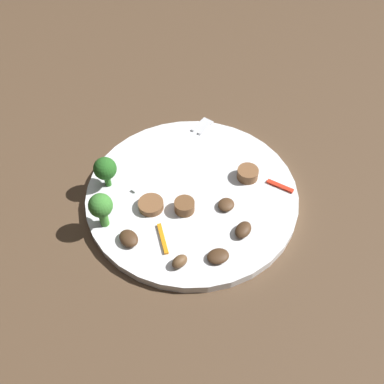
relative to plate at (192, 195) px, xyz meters
name	(u,v)px	position (x,y,z in m)	size (l,w,h in m)	color
ground_plane	(192,198)	(0.00, 0.00, -0.01)	(1.40, 1.40, 0.00)	#4C3826
plate	(192,195)	(0.00, 0.00, 0.00)	(0.29, 0.29, 0.01)	white
fork	(180,148)	(0.05, 0.07, 0.01)	(0.18, 0.02, 0.00)	silver
broccoli_floret_0	(101,207)	(-0.11, 0.06, 0.04)	(0.03, 0.03, 0.05)	#408630
broccoli_floret_1	(105,169)	(-0.06, 0.10, 0.04)	(0.03, 0.03, 0.05)	#296420
sausage_slice_0	(248,174)	(0.07, -0.04, 0.01)	(0.03, 0.03, 0.01)	brown
sausage_slice_1	(184,206)	(-0.03, -0.01, 0.01)	(0.03, 0.03, 0.02)	brown
sausage_slice_2	(151,205)	(-0.05, 0.03, 0.01)	(0.03, 0.03, 0.01)	brown
mushroom_0	(129,238)	(-0.11, 0.01, 0.01)	(0.03, 0.02, 0.01)	#422B19
mushroom_1	(226,205)	(0.01, -0.05, 0.01)	(0.02, 0.02, 0.01)	#4C331E
mushroom_2	(218,256)	(-0.06, -0.09, 0.01)	(0.03, 0.02, 0.01)	#422B19
mushroom_3	(243,230)	(-0.01, -0.09, 0.01)	(0.03, 0.02, 0.01)	#422B19
mushroom_4	(180,261)	(-0.10, -0.06, 0.01)	(0.02, 0.01, 0.01)	brown
pepper_strip_0	(163,239)	(-0.08, -0.02, 0.01)	(0.05, 0.01, 0.00)	orange
pepper_strip_2	(280,186)	(0.08, -0.09, 0.01)	(0.04, 0.01, 0.00)	red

